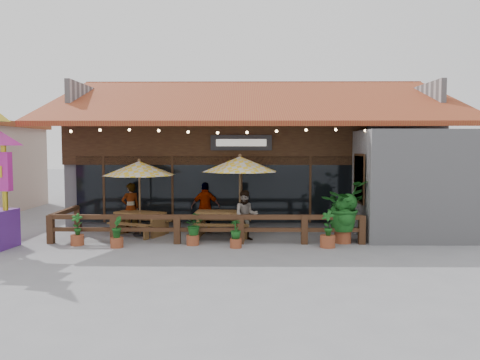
{
  "coord_description": "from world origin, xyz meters",
  "views": [
    {
      "loc": [
        -0.38,
        -15.03,
        3.03
      ],
      "look_at": [
        -0.54,
        1.5,
        1.88
      ],
      "focal_mm": 35.0,
      "sensor_mm": 36.0,
      "label": 1
    }
  ],
  "objects_px": {
    "umbrella_right": "(240,164)",
    "picnic_table_left": "(140,219)",
    "picnic_table_right": "(223,220)",
    "umbrella_left": "(139,169)",
    "tropical_plant": "(343,207)"
  },
  "relations": [
    {
      "from": "umbrella_right",
      "to": "picnic_table_left",
      "type": "relative_size",
      "value": 1.55
    },
    {
      "from": "picnic_table_right",
      "to": "umbrella_left",
      "type": "bearing_deg",
      "value": 175.25
    },
    {
      "from": "umbrella_right",
      "to": "tropical_plant",
      "type": "xyz_separation_m",
      "value": [
        3.29,
        -1.12,
        -1.32
      ]
    },
    {
      "from": "picnic_table_left",
      "to": "picnic_table_right",
      "type": "distance_m",
      "value": 2.89
    },
    {
      "from": "umbrella_left",
      "to": "umbrella_right",
      "type": "height_order",
      "value": "umbrella_right"
    },
    {
      "from": "picnic_table_right",
      "to": "tropical_plant",
      "type": "bearing_deg",
      "value": -13.64
    },
    {
      "from": "umbrella_right",
      "to": "tropical_plant",
      "type": "height_order",
      "value": "umbrella_right"
    },
    {
      "from": "umbrella_right",
      "to": "umbrella_left",
      "type": "bearing_deg",
      "value": 179.11
    },
    {
      "from": "picnic_table_left",
      "to": "picnic_table_right",
      "type": "xyz_separation_m",
      "value": [
        2.88,
        -0.29,
        0.05
      ]
    },
    {
      "from": "umbrella_right",
      "to": "tropical_plant",
      "type": "distance_m",
      "value": 3.72
    },
    {
      "from": "umbrella_right",
      "to": "picnic_table_right",
      "type": "xyz_separation_m",
      "value": [
        -0.57,
        -0.18,
        -1.86
      ]
    },
    {
      "from": "umbrella_left",
      "to": "picnic_table_right",
      "type": "height_order",
      "value": "umbrella_left"
    },
    {
      "from": "picnic_table_right",
      "to": "tropical_plant",
      "type": "distance_m",
      "value": 4.01
    },
    {
      "from": "umbrella_left",
      "to": "tropical_plant",
      "type": "relative_size",
      "value": 1.64
    },
    {
      "from": "picnic_table_right",
      "to": "tropical_plant",
      "type": "height_order",
      "value": "tropical_plant"
    }
  ]
}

